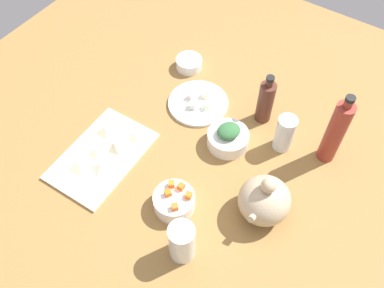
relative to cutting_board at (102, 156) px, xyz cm
name	(u,v)px	position (x,y,z in cm)	size (l,w,h in cm)	color
tabletop	(192,156)	(-17.30, 23.33, -2.00)	(190.00, 190.00, 3.00)	olive
cutting_board	(102,156)	(0.00, 0.00, 0.00)	(33.67, 21.65, 1.00)	silver
plate_tofu	(198,103)	(-35.98, 13.52, 0.10)	(21.24, 21.24, 1.20)	white
bowl_greens	(228,139)	(-26.88, 30.97, 2.16)	(13.52, 13.52, 5.31)	white
bowl_carrots	(174,201)	(1.54, 29.58, 2.20)	(12.30, 12.30, 5.40)	white
bowl_small_side	(189,63)	(-49.67, 0.42, 1.56)	(9.80, 9.80, 4.11)	white
teapot	(264,200)	(-11.36, 51.93, 6.18)	(16.91, 15.06, 16.78)	tan
bottle_0	(266,101)	(-43.10, 35.29, 7.93)	(5.33, 5.33, 19.62)	#542B20
bottle_1	(335,132)	(-40.33, 59.65, 11.95)	(5.61, 5.61, 27.84)	maroon
drinking_glass_0	(285,133)	(-36.08, 46.08, 6.12)	(6.10, 6.10, 13.24)	white
drinking_glass_1	(182,242)	(11.98, 39.59, 6.40)	(7.28, 7.28, 13.80)	white
carrot_cube_0	(189,195)	(-0.90, 33.13, 5.80)	(1.80, 1.80, 1.80)	orange
carrot_cube_1	(175,207)	(4.29, 31.92, 5.80)	(1.80, 1.80, 1.80)	orange
carrot_cube_2	(168,193)	(1.78, 27.73, 5.80)	(1.80, 1.80, 1.80)	orange
carrot_cube_3	(171,184)	(-1.19, 26.87, 5.80)	(1.80, 1.80, 1.80)	orange
carrot_cube_4	(181,187)	(-2.07, 29.67, 5.80)	(1.80, 1.80, 1.80)	orange
chopped_greens_mound	(229,131)	(-26.88, 30.97, 6.47)	(7.64, 6.66, 3.33)	#336839
tofu_cube_0	(191,96)	(-36.20, 10.33, 1.80)	(2.20, 2.20, 2.20)	white
tofu_cube_1	(207,106)	(-35.25, 17.46, 1.80)	(2.20, 2.20, 2.20)	#E5F2CA
tofu_cube_2	(204,95)	(-39.24, 14.01, 1.80)	(2.20, 2.20, 2.20)	#FCE9CC
tofu_cube_3	(193,106)	(-32.70, 13.31, 1.80)	(2.20, 2.20, 2.20)	silver
dumpling_0	(106,130)	(-7.85, -4.84, 1.82)	(5.54, 5.11, 2.64)	beige
dumpling_1	(115,146)	(-4.22, 2.18, 2.06)	(4.22, 3.83, 3.11)	beige
dumpling_2	(101,167)	(4.02, 3.35, 1.59)	(5.59, 5.32, 2.18)	beige
dumpling_3	(135,137)	(-11.17, 4.94, 1.55)	(4.27, 3.63, 2.10)	beige
dumpling_4	(97,152)	(0.31, -1.60, 1.51)	(5.24, 5.24, 2.01)	beige
dumpling_5	(78,166)	(7.76, -2.60, 1.76)	(5.46, 4.66, 2.52)	beige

